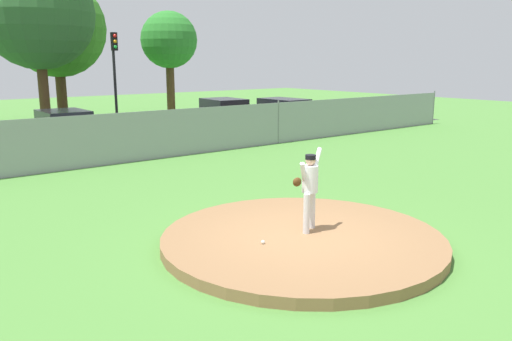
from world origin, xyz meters
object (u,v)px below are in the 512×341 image
at_px(pitcher_youth, 309,184).
at_px(parked_car_silver, 284,114).
at_px(parked_car_burgundy, 224,116).
at_px(parked_car_white, 65,131).
at_px(traffic_light_far, 115,64).
at_px(baseball, 263,242).

height_order(pitcher_youth, parked_car_silver, pitcher_youth).
bearing_deg(parked_car_burgundy, parked_car_white, -175.06).
relative_size(parked_car_silver, traffic_light_far, 0.97).
bearing_deg(parked_car_white, parked_car_burgundy, 4.94).
height_order(pitcher_youth, traffic_light_far, traffic_light_far).
xyz_separation_m(parked_car_burgundy, traffic_light_far, (-4.31, 3.52, 2.61)).
height_order(baseball, traffic_light_far, traffic_light_far).
bearing_deg(traffic_light_far, parked_car_burgundy, -39.24).
bearing_deg(parked_car_silver, baseball, -132.18).
xyz_separation_m(baseball, traffic_light_far, (4.96, 18.33, 3.16)).
xyz_separation_m(pitcher_youth, traffic_light_far, (3.75, 18.30, 2.23)).
bearing_deg(parked_car_silver, pitcher_youth, -129.40).
bearing_deg(pitcher_youth, parked_car_white, 91.37).
height_order(pitcher_youth, baseball, pitcher_youth).
bearing_deg(pitcher_youth, baseball, -178.32).
bearing_deg(baseball, pitcher_youth, 1.68).
relative_size(parked_car_silver, parked_car_burgundy, 1.13).
xyz_separation_m(pitcher_youth, parked_car_white, (-0.34, 14.05, -0.40)).
xyz_separation_m(baseball, parked_car_silver, (12.63, 13.93, 0.53)).
bearing_deg(traffic_light_far, baseball, -105.14).
relative_size(pitcher_youth, traffic_light_far, 0.33).
distance_m(parked_car_burgundy, traffic_light_far, 6.14).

